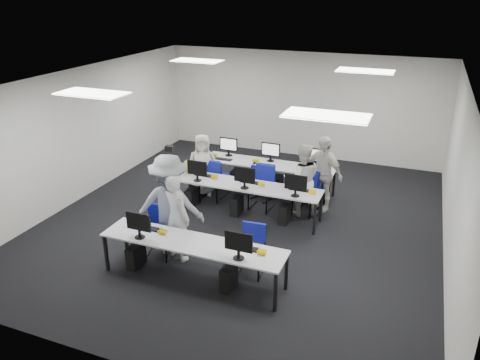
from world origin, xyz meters
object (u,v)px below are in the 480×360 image
at_px(photographer, 170,205).
at_px(chair_2, 210,188).
at_px(chair_5, 218,183).
at_px(student_1, 302,180).
at_px(desk_front, 193,245).
at_px(chair_6, 263,188).
at_px(chair_4, 306,200).
at_px(chair_0, 158,241).
at_px(student_0, 176,217).
at_px(chair_1, 251,258).
at_px(student_3, 322,173).
at_px(chair_7, 312,195).
at_px(student_2, 203,165).
at_px(chair_3, 262,195).
at_px(desk_mid, 248,187).

bearing_deg(photographer, chair_2, -97.13).
height_order(chair_5, student_1, student_1).
relative_size(desk_front, chair_5, 3.53).
bearing_deg(chair_6, chair_4, 3.12).
bearing_deg(chair_5, chair_0, -81.04).
relative_size(chair_4, chair_5, 1.03).
height_order(student_0, photographer, photographer).
distance_m(chair_1, chair_6, 3.09).
distance_m(chair_2, student_3, 2.63).
bearing_deg(photographer, student_0, 129.44).
bearing_deg(chair_5, student_0, -73.60).
height_order(chair_7, photographer, photographer).
height_order(chair_2, student_3, student_3).
xyz_separation_m(chair_0, student_3, (2.37, 3.05, 0.55)).
height_order(desk_front, student_2, student_2).
relative_size(chair_4, student_0, 0.56).
xyz_separation_m(chair_3, chair_7, (1.04, 0.46, -0.01)).
bearing_deg(photographer, chair_6, -120.87).
height_order(desk_front, chair_2, chair_2).
relative_size(chair_3, student_3, 0.57).
xyz_separation_m(chair_5, chair_7, (2.26, 0.13, 0.01)).
xyz_separation_m(chair_1, chair_2, (-1.95, 2.51, 0.00)).
xyz_separation_m(desk_mid, chair_1, (0.83, -2.03, -0.40)).
bearing_deg(chair_0, student_1, 38.56).
xyz_separation_m(chair_4, chair_6, (-1.12, 0.35, -0.02)).
bearing_deg(chair_7, desk_front, -95.15).
relative_size(student_1, student_3, 0.95).
height_order(chair_2, chair_4, chair_4).
bearing_deg(desk_front, chair_5, 107.25).
xyz_separation_m(chair_5, student_0, (0.47, -2.86, 0.55)).
bearing_deg(student_3, desk_mid, -122.24).
xyz_separation_m(desk_front, chair_1, (0.83, 0.57, -0.40)).
relative_size(chair_5, chair_7, 0.97).
distance_m(chair_2, chair_5, 0.33).
relative_size(chair_5, student_3, 0.53).
height_order(chair_4, student_3, student_3).
relative_size(chair_0, student_0, 0.57).
height_order(desk_front, chair_5, chair_5).
relative_size(desk_mid, student_1, 1.98).
relative_size(desk_front, chair_2, 3.58).
bearing_deg(chair_2, chair_6, 8.22).
relative_size(chair_0, chair_4, 1.02).
distance_m(desk_mid, photographer, 2.08).
bearing_deg(chair_4, student_3, 59.87).
height_order(desk_mid, chair_0, chair_0).
relative_size(chair_2, student_2, 0.60).
bearing_deg(chair_4, chair_2, -167.64).
height_order(desk_mid, chair_2, chair_2).
bearing_deg(chair_0, desk_mid, 51.59).
bearing_deg(chair_1, student_0, 176.80).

